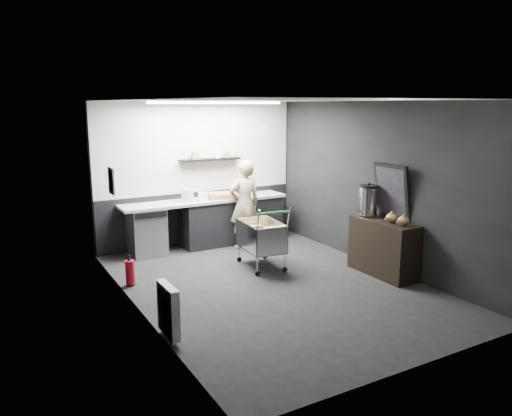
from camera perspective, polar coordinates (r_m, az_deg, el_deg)
floor at (r=7.54m, az=1.89°, el=-8.78°), size 5.50×5.50×0.00m
ceiling at (r=7.06m, az=2.04°, el=12.21°), size 5.50×5.50×0.00m
wall_back at (r=9.60m, az=-6.65°, el=3.95°), size 5.50×0.00×5.50m
wall_front at (r=5.09m, az=18.35°, el=-3.60°), size 5.50×0.00×5.50m
wall_left at (r=6.38m, az=-13.54°, el=-0.28°), size 0.00×5.50×5.50m
wall_right at (r=8.38m, az=13.73°, el=2.55°), size 0.00×5.50×5.50m
kitchen_wall_panel at (r=9.52m, az=-6.67°, el=6.91°), size 3.95×0.02×1.70m
dado_panel at (r=9.73m, az=-6.48°, el=-1.03°), size 3.95×0.02×1.00m
floating_shelf at (r=9.53m, az=-5.27°, el=5.55°), size 1.20×0.22×0.04m
wall_clock at (r=10.12m, az=0.71°, el=8.98°), size 0.20×0.03×0.20m
poster at (r=7.59m, az=-16.22°, el=3.01°), size 0.02×0.30×0.40m
poster_red_band at (r=7.58m, az=-16.21°, el=3.53°), size 0.02×0.22×0.10m
radiator at (r=5.87m, az=-9.99°, el=-11.43°), size 0.10×0.50×0.60m
ceiling_strip at (r=8.69m, az=-4.49°, el=11.91°), size 2.40×0.20×0.04m
prep_counter at (r=9.52m, az=-4.99°, el=-1.55°), size 3.20×0.61×0.90m
person at (r=9.24m, az=-1.31°, el=0.42°), size 0.63×0.44×1.65m
shopping_cart at (r=8.20m, az=0.58°, el=-3.46°), size 0.65×0.99×1.03m
sideboard at (r=8.10m, az=14.28°, el=-3.55°), size 0.50×1.17×1.75m
fire_extinguisher at (r=7.67m, az=-14.21°, el=-7.04°), size 0.14×0.14×0.45m
cardboard_box at (r=9.45m, az=-3.89°, el=1.43°), size 0.61×0.53×0.10m
pink_tub at (r=9.22m, az=-7.84°, el=1.44°), size 0.22×0.22×0.22m
white_container at (r=9.29m, az=-6.07°, el=1.34°), size 0.19×0.17×0.15m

